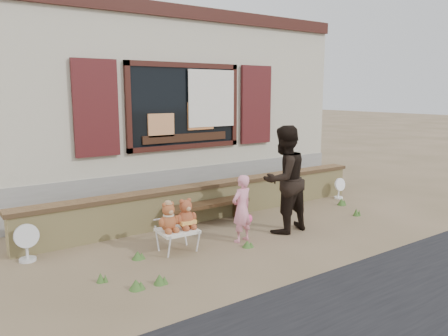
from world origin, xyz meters
TOP-DOWN VIEW (x-y plane):
  - ground at (0.00, 0.00)m, footprint 80.00×80.00m
  - shopfront at (0.00, 4.49)m, footprint 8.04×5.13m
  - brick_wall at (0.00, 1.00)m, footprint 7.10×0.36m
  - bench at (-0.31, 0.64)m, footprint 1.60×0.36m
  - folding_chair at (-1.40, -0.20)m, footprint 0.57×0.51m
  - teddy_bear_left at (-1.54, -0.19)m, footprint 0.34×0.30m
  - teddy_bear_right at (-1.26, -0.21)m, footprint 0.35×0.31m
  - child at (-0.36, -0.40)m, footprint 0.43×0.33m
  - adult at (0.52, -0.39)m, footprint 0.93×0.76m
  - fan_left at (-3.31, 0.66)m, footprint 0.34×0.23m
  - fan_right at (3.12, 0.63)m, footprint 0.29×0.19m
  - grass_tufts at (-0.48, -0.41)m, footprint 5.54×1.63m

SIDE VIEW (x-z plane):
  - ground at x=0.00m, z-range 0.00..0.00m
  - grass_tufts at x=-0.48m, z-range -0.01..0.15m
  - fan_right at x=3.12m, z-range 0.00..0.46m
  - fan_left at x=-3.31m, z-range 0.00..0.54m
  - bench at x=-0.31m, z-range 0.09..0.50m
  - folding_chair at x=-1.40m, z-range 0.14..0.47m
  - brick_wall at x=0.00m, z-range 0.01..0.67m
  - child at x=-0.36m, z-range 0.00..1.07m
  - teddy_bear_left at x=-1.54m, z-range 0.34..0.78m
  - teddy_bear_right at x=-1.26m, z-range 0.34..0.79m
  - adult at x=0.52m, z-range 0.00..1.80m
  - shopfront at x=0.00m, z-range 0.00..4.00m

